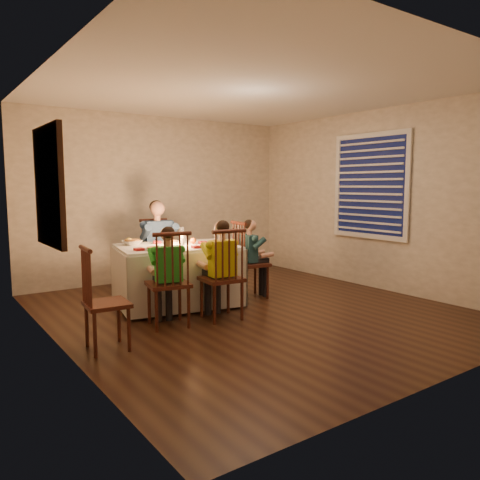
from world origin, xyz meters
TOP-DOWN VIEW (x-y plane):
  - ground at (0.00, 0.00)m, footprint 5.00×5.00m
  - wall_left at (-2.25, 0.00)m, footprint 0.02×5.00m
  - wall_right at (2.25, 0.00)m, footprint 0.02×5.00m
  - wall_back at (0.00, 2.50)m, footprint 4.50×0.02m
  - ceiling at (0.00, 0.00)m, footprint 5.00×5.00m
  - dining_table at (-0.62, 0.77)m, footprint 1.64×1.31m
  - chair_adult at (-0.51, 1.54)m, footprint 0.46×0.44m
  - chair_near_left at (-1.11, 0.03)m, footprint 0.50×0.48m
  - chair_near_right at (-0.50, -0.07)m, footprint 0.46×0.45m
  - chair_end at (0.39, 0.56)m, footprint 0.46×0.48m
  - chair_extra at (-1.90, -0.30)m, footprint 0.41×0.43m
  - adult at (-0.51, 1.54)m, footprint 0.53×0.49m
  - child_green at (-1.11, 0.03)m, footprint 0.42×0.40m
  - child_yellow at (-0.50, -0.07)m, footprint 0.42×0.39m
  - child_teal at (0.39, 0.56)m, footprint 0.36×0.39m
  - setting_adult at (-0.55, 1.06)m, footprint 0.30×0.30m
  - setting_green at (-1.01, 0.57)m, footprint 0.30×0.30m
  - setting_yellow at (-0.36, 0.38)m, footprint 0.30×0.30m
  - setting_teal at (-0.08, 0.70)m, footprint 0.30×0.30m
  - candle_left at (-0.69, 0.79)m, footprint 0.06×0.06m
  - candle_right at (-0.55, 0.76)m, footprint 0.06×0.06m
  - squash at (-1.08, 1.17)m, footprint 0.09×0.09m
  - orange_fruit at (-0.38, 0.78)m, footprint 0.08×0.08m
  - serving_bowl at (-1.06, 1.13)m, footprint 0.25×0.25m
  - wall_mirror at (-2.22, 0.30)m, footprint 0.06×0.95m
  - window_blinds at (2.21, 0.10)m, footprint 0.07×1.34m

SIDE VIEW (x-z plane):
  - ground at x=0.00m, z-range 0.00..0.00m
  - chair_adult at x=-0.51m, z-range -0.52..0.52m
  - chair_near_left at x=-1.11m, z-range -0.52..0.52m
  - chair_near_right at x=-0.50m, z-range -0.52..0.52m
  - chair_end at x=0.39m, z-range -0.52..0.52m
  - chair_extra at x=-1.90m, z-range -0.49..0.49m
  - adult at x=-0.51m, z-range -0.65..0.65m
  - child_green at x=-1.11m, z-range -0.54..0.54m
  - child_yellow at x=-0.50m, z-range -0.56..0.56m
  - child_teal at x=0.39m, z-range -0.53..0.53m
  - dining_table at x=-0.62m, z-range 0.18..0.91m
  - setting_adult at x=-0.55m, z-range 0.76..0.78m
  - setting_green at x=-1.01m, z-range 0.76..0.78m
  - setting_yellow at x=-0.36m, z-range 0.76..0.78m
  - setting_teal at x=-0.08m, z-range 0.76..0.78m
  - serving_bowl at x=-1.06m, z-range 0.76..0.82m
  - orange_fruit at x=-0.38m, z-range 0.76..0.84m
  - squash at x=-1.08m, z-range 0.76..0.85m
  - candle_left at x=-0.69m, z-range 0.76..0.86m
  - candle_right at x=-0.55m, z-range 0.76..0.86m
  - wall_left at x=-2.25m, z-range 0.00..2.60m
  - wall_right at x=2.25m, z-range 0.00..2.60m
  - wall_back at x=0.00m, z-range 0.00..2.60m
  - wall_mirror at x=-2.22m, z-range 0.92..2.08m
  - window_blinds at x=2.21m, z-range 0.73..2.27m
  - ceiling at x=0.00m, z-range 2.60..2.60m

